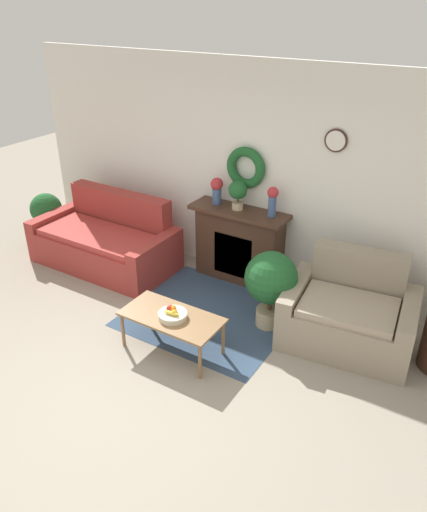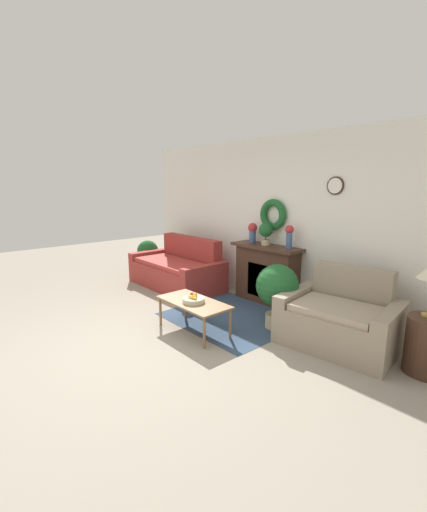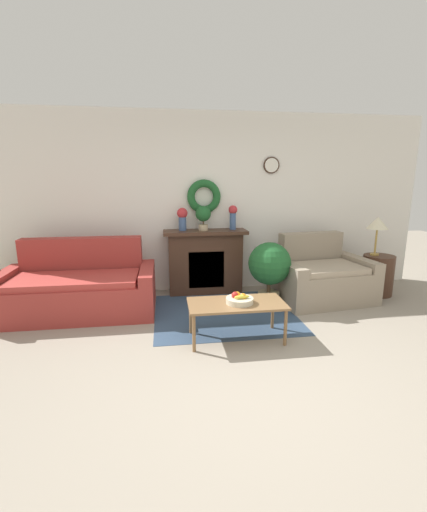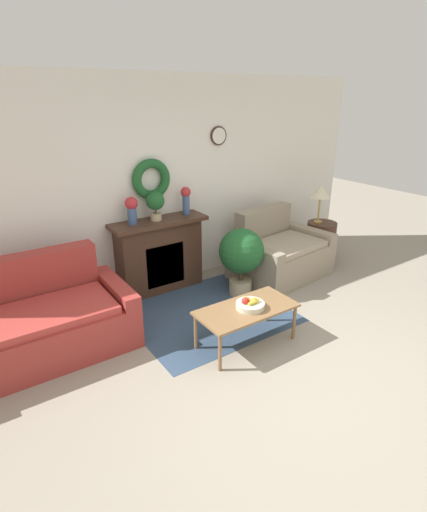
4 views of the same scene
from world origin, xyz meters
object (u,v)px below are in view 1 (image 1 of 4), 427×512
Objects in this scene: vase_on_mantel_left at (217,189)px; potted_plant_floor_by_couch at (47,213)px; couch_left at (107,242)px; loveseat_right at (349,315)px; potted_plant_floor_by_loveseat at (271,281)px; fruit_bowl at (173,314)px; fireplace at (239,244)px; vase_on_mantel_right at (273,199)px; coffee_table at (172,319)px; potted_plant_on_mantel at (238,192)px.

vase_on_mantel_left is 2.73m from potted_plant_floor_by_couch.
couch_left is 1.36× the size of loveseat_right.
vase_on_mantel_left is 0.38× the size of potted_plant_floor_by_loveseat.
fireplace is at bearing 95.78° from fruit_bowl.
fruit_bowl is at bearing -149.15° from loveseat_right.
vase_on_mantel_right is 0.41× the size of potted_plant_floor_by_loveseat.
coffee_table is 2.86× the size of potted_plant_on_mantel.
potted_plant_floor_by_couch is at bearing 177.60° from couch_left.
vase_on_mantel_right is (0.76, 0.00, 0.02)m from vase_on_mantel_left.
fireplace reaches higher than fruit_bowl.
couch_left is at bearing -157.34° from vase_on_mantel_left.
vase_on_mantel_left reaches higher than fireplace.
potted_plant_on_mantel reaches higher than fireplace.
potted_plant_floor_by_couch is (-1.19, 0.05, 0.14)m from couch_left.
coffee_table is 1.17× the size of potted_plant_floor_by_loveseat.
fireplace is 1.66m from coffee_table.
potted_plant_floor_by_couch is (-2.59, -0.53, -0.70)m from vase_on_mantel_left.
loveseat_right is (3.36, 0.04, 0.00)m from couch_left.
couch_left is 1.86× the size of coffee_table.
vase_on_mantel_left reaches higher than potted_plant_floor_by_loveseat.
couch_left is 2.20m from fruit_bowl.
potted_plant_floor_by_loveseat reaches higher than fruit_bowl.
potted_plant_floor_by_couch is 3.72m from potted_plant_floor_by_loveseat.
vase_on_mantel_right is at bearing 0.00° from vase_on_mantel_left.
potted_plant_floor_by_couch is (-3.09, 1.14, 0.00)m from fruit_bowl.
loveseat_right is 1.59× the size of potted_plant_floor_by_loveseat.
potted_plant_floor_by_loveseat reaches higher than coffee_table.
vase_on_mantel_left is (-0.48, 1.66, 0.79)m from coffee_table.
fruit_bowl is 0.81× the size of vase_on_mantel_right.
couch_left is 3.36m from loveseat_right.
fireplace is at bearing 94.93° from coffee_table.
fireplace is at bearing 137.71° from potted_plant_floor_by_loveseat.
potted_plant_on_mantel is at bearing 155.40° from loveseat_right.
couch_left is at bearing -161.72° from potted_plant_on_mantel.
vase_on_mantel_right is (0.42, 0.01, 0.69)m from fireplace.
loveseat_right is at bearing -0.15° from potted_plant_floor_by_couch.
potted_plant_on_mantel is (1.70, 0.56, 0.87)m from couch_left.
fruit_bowl is 0.88× the size of vase_on_mantel_left.
loveseat_right is at bearing 0.55° from couch_left.
fireplace is 0.71m from potted_plant_on_mantel.
fireplace is 3.41× the size of potted_plant_on_mantel.
vase_on_mantel_right reaches higher than potted_plant_floor_by_couch.
potted_plant_on_mantel reaches higher than potted_plant_floor_by_loveseat.
fruit_bowl is 1.84m from vase_on_mantel_right.
vase_on_mantel_right reaches higher than potted_plant_floor_by_loveseat.
couch_left is 2.39m from vase_on_mantel_right.
potted_plant_on_mantel is at bearing 95.91° from coffee_table.
fireplace is at bearing 27.64° from potted_plant_on_mantel.
potted_plant_on_mantel reaches higher than potted_plant_floor_by_couch.
couch_left is at bearing -164.86° from vase_on_mantel_right.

